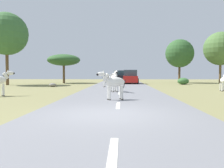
# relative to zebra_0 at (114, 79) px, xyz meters

# --- Properties ---
(ground_plane) EXTENTS (90.00, 90.00, 0.00)m
(ground_plane) POSITION_rel_zebra_0_xyz_m (0.04, -9.19, -1.00)
(ground_plane) COLOR olive
(road) EXTENTS (6.00, 64.00, 0.05)m
(road) POSITION_rel_zebra_0_xyz_m (0.37, -9.19, -0.97)
(road) COLOR slate
(road) RESTS_ON ground_plane
(lane_markings) EXTENTS (0.16, 56.00, 0.01)m
(lane_markings) POSITION_rel_zebra_0_xyz_m (0.37, -10.19, -0.95)
(lane_markings) COLOR silver
(lane_markings) RESTS_ON road
(zebra_0) EXTENTS (0.67, 1.67, 1.59)m
(zebra_0) POSITION_rel_zebra_0_xyz_m (0.00, 0.00, 0.00)
(zebra_0) COLOR silver
(zebra_0) RESTS_ON road
(zebra_2) EXTENTS (1.40, 0.81, 1.40)m
(zebra_2) POSITION_rel_zebra_0_xyz_m (-0.78, 5.71, -0.12)
(zebra_2) COLOR silver
(zebra_2) RESTS_ON road
(zebra_3) EXTENTS (1.50, 0.79, 1.48)m
(zebra_3) POSITION_rel_zebra_0_xyz_m (0.11, -5.05, -0.07)
(zebra_3) COLOR silver
(zebra_3) RESTS_ON road
(zebra_4) EXTENTS (0.54, 1.45, 1.38)m
(zebra_4) POSITION_rel_zebra_0_xyz_m (8.32, 1.48, -0.18)
(zebra_4) COLOR silver
(zebra_4) RESTS_ON ground_plane
(car_0) EXTENTS (2.08, 4.37, 1.74)m
(car_0) POSITION_rel_zebra_0_xyz_m (1.63, 13.65, -0.15)
(car_0) COLOR red
(car_0) RESTS_ON road
(car_1) EXTENTS (2.28, 4.46, 1.74)m
(car_1) POSITION_rel_zebra_0_xyz_m (0.09, 20.43, -0.15)
(car_1) COLOR black
(car_1) RESTS_ON road
(tree_1) EXTENTS (4.51, 4.51, 3.99)m
(tree_1) POSITION_rel_zebra_0_xyz_m (-7.49, 15.64, 2.18)
(tree_1) COLOR brown
(tree_1) RESTS_ON ground_plane
(tree_3) EXTENTS (3.97, 3.97, 6.15)m
(tree_3) POSITION_rel_zebra_0_xyz_m (8.69, 17.02, 3.15)
(tree_3) COLOR brown
(tree_3) RESTS_ON ground_plane
(tree_4) EXTENTS (4.89, 4.89, 8.37)m
(tree_4) POSITION_rel_zebra_0_xyz_m (-12.76, 10.05, 4.90)
(tree_4) COLOR brown
(tree_4) RESTS_ON ground_plane
(tree_6) EXTENTS (4.61, 4.61, 7.07)m
(tree_6) POSITION_rel_zebra_0_xyz_m (14.17, 16.51, 3.76)
(tree_6) COLOR brown
(tree_6) RESTS_ON ground_plane
(bush_0) EXTENTS (1.37, 1.23, 0.82)m
(bush_0) POSITION_rel_zebra_0_xyz_m (8.00, 12.15, -0.59)
(bush_0) COLOR #386633
(bush_0) RESTS_ON ground_plane
(rock_0) EXTENTS (0.73, 0.67, 0.38)m
(rock_0) POSITION_rel_zebra_0_xyz_m (-6.49, 6.78, -0.81)
(rock_0) COLOR gray
(rock_0) RESTS_ON ground_plane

